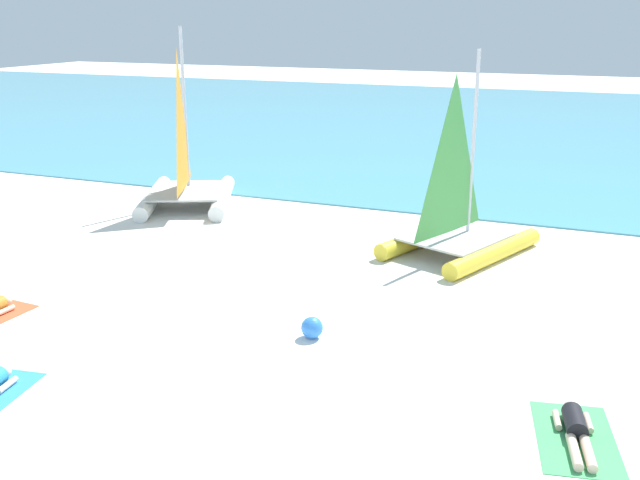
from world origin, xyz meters
TOP-DOWN VIEW (x-y plane):
  - ground_plane at (0.00, 10.00)m, footprint 120.00×120.00m
  - ocean_water at (0.00, 32.85)m, footprint 120.00×40.00m
  - sailboat_yellow at (2.23, 9.54)m, footprint 3.73×4.51m
  - sailboat_white at (-6.69, 11.11)m, footprint 4.18×4.95m
  - towel_right at (5.53, 1.86)m, footprint 1.45×2.08m
  - sunbather_right at (5.52, 1.92)m, footprint 0.70×1.56m
  - beach_ball at (0.73, 3.56)m, footprint 0.42×0.42m

SIDE VIEW (x-z plane):
  - ground_plane at x=0.00m, z-range 0.00..0.00m
  - towel_right at x=5.53m, z-range 0.00..0.01m
  - ocean_water at x=0.00m, z-range 0.00..0.05m
  - sunbather_right at x=5.52m, z-range -0.02..0.28m
  - beach_ball at x=0.73m, z-range 0.00..0.42m
  - sailboat_yellow at x=2.23m, z-range -1.77..3.27m
  - sailboat_white at x=-6.69m, z-range -1.93..3.57m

